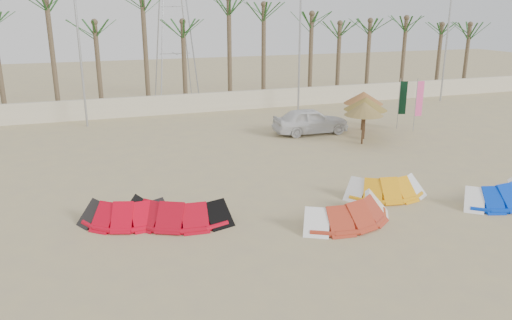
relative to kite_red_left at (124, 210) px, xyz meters
name	(u,v)px	position (x,y,z in m)	size (l,w,h in m)	color
ground	(325,262)	(5.13, -4.80, -0.42)	(120.00, 120.00, 0.00)	tan
boundary_wall	(178,104)	(5.13, 17.20, 0.23)	(60.00, 0.30, 1.30)	beige
palm_line	(180,15)	(5.79, 18.70, 6.03)	(52.00, 4.00, 7.70)	brown
lamp_b	(78,29)	(-0.84, 15.20, 5.35)	(1.25, 0.14, 11.00)	#A5A8AD
lamp_c	(301,26)	(13.16, 15.20, 5.35)	(1.25, 0.14, 11.00)	#A5A8AD
lamp_d	(449,24)	(25.16, 15.20, 5.35)	(1.25, 0.14, 11.00)	#A5A8AD
pylon	(177,98)	(6.13, 23.20, -0.42)	(3.00, 3.00, 14.00)	#A5A8AD
kite_red_left	(124,210)	(0.00, 0.00, 0.00)	(3.35, 2.26, 0.90)	red
kite_red_mid	(174,208)	(1.60, -0.39, 0.00)	(4.13, 2.89, 0.90)	#B40517
kite_red_right	(344,208)	(7.07, -2.33, 0.00)	(3.83, 2.31, 0.90)	#B1331D
kite_orange	(382,185)	(9.57, -0.75, 0.00)	(3.30, 1.99, 0.90)	#F5A010
kite_blue	(493,192)	(13.02, -2.76, 0.00)	(3.11, 1.72, 0.90)	#0332C8
parasol_left	(364,109)	(12.79, 6.10, 1.47)	(2.04, 2.04, 2.25)	#4C331E
parasol_mid	(366,104)	(13.44, 7.01, 1.55)	(2.35, 2.35, 2.32)	#4C331E
parasol_right	(364,98)	(14.44, 8.90, 1.50)	(2.29, 2.29, 2.27)	#4C331E
flag_pink	(418,100)	(17.24, 7.54, 1.42)	(0.45, 0.08, 3.10)	#A5A8AD
flag_green	(402,99)	(16.76, 8.48, 1.36)	(0.44, 0.18, 2.99)	#A5A8AD
car	(311,121)	(11.20, 9.12, 0.32)	(1.74, 4.32, 1.47)	silver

